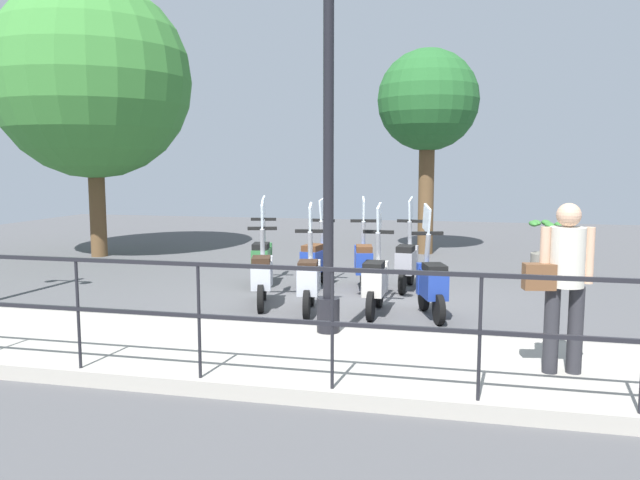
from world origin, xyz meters
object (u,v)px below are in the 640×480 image
at_px(scooter_far_3, 262,258).
at_px(lamp_post_near, 328,161).
at_px(scooter_far_2, 316,260).
at_px(potted_palm, 546,254).
at_px(scooter_near_2, 309,279).
at_px(tree_large, 92,80).
at_px(tree_distant, 428,103).
at_px(scooter_near_0, 432,283).
at_px(scooter_near_3, 262,274).
at_px(scooter_near_1, 375,280).
at_px(scooter_far_1, 364,261).
at_px(scooter_far_0, 407,261).
at_px(pedestrian_with_bag, 564,275).

bearing_deg(scooter_far_3, lamp_post_near, -161.04).
bearing_deg(scooter_far_2, potted_palm, -54.69).
bearing_deg(scooter_far_2, scooter_near_2, -160.81).
relative_size(tree_large, tree_distant, 1.30).
xyz_separation_m(tree_distant, scooter_near_2, (-6.32, 1.25, -3.01)).
height_order(scooter_near_0, scooter_near_2, same).
bearing_deg(scooter_far_2, scooter_near_3, 172.05).
relative_size(scooter_near_1, scooter_far_1, 1.00).
distance_m(tree_distant, potted_palm, 4.70).
height_order(lamp_post_near, scooter_far_0, lamp_post_near).
bearing_deg(scooter_near_3, scooter_far_3, 2.92).
distance_m(lamp_post_near, scooter_near_1, 2.32).
distance_m(lamp_post_near, scooter_near_3, 2.74).
xyz_separation_m(pedestrian_with_bag, potted_palm, (6.05, -0.61, -0.63)).
height_order(scooter_near_3, scooter_far_0, same).
distance_m(scooter_near_0, scooter_near_3, 2.48).
bearing_deg(scooter_far_2, tree_distant, -9.35).
height_order(tree_large, scooter_far_1, tree_large).
bearing_deg(scooter_near_2, scooter_far_0, -41.32).
distance_m(pedestrian_with_bag, scooter_near_0, 2.88).
height_order(potted_palm, scooter_far_2, scooter_far_2).
height_order(scooter_near_2, scooter_far_1, same).
relative_size(scooter_near_0, scooter_near_3, 1.00).
xyz_separation_m(lamp_post_near, scooter_near_2, (1.49, 0.60, -1.64)).
relative_size(tree_distant, scooter_near_0, 3.06).
bearing_deg(scooter_near_0, scooter_far_1, 17.83).
xyz_separation_m(scooter_near_0, scooter_far_0, (1.85, 0.50, 0.00)).
distance_m(tree_large, scooter_far_2, 7.10).
bearing_deg(scooter_near_2, scooter_far_2, 0.46).
bearing_deg(scooter_far_3, pedestrian_with_bag, -145.16).
bearing_deg(scooter_near_0, lamp_post_near, 127.74).
distance_m(scooter_near_0, scooter_near_1, 0.78).
distance_m(pedestrian_with_bag, scooter_far_1, 4.94).
bearing_deg(pedestrian_with_bag, scooter_far_0, 11.83).
relative_size(scooter_near_3, scooter_far_1, 1.00).
relative_size(tree_distant, scooter_far_0, 3.06).
height_order(lamp_post_near, scooter_far_3, lamp_post_near).
bearing_deg(tree_large, scooter_far_2, -113.66).
height_order(scooter_near_2, scooter_far_3, same).
bearing_deg(potted_palm, scooter_far_2, 116.01).
xyz_separation_m(scooter_near_0, scooter_near_1, (0.03, 0.78, 0.00)).
distance_m(scooter_far_0, scooter_far_3, 2.47).
relative_size(pedestrian_with_bag, scooter_near_1, 1.03).
bearing_deg(tree_distant, scooter_far_2, 161.34).
bearing_deg(scooter_near_2, potted_palm, -54.29).
relative_size(scooter_far_0, scooter_far_3, 1.00).
height_order(tree_large, scooter_far_3, tree_large).
bearing_deg(scooter_near_1, pedestrian_with_bag, -140.04).
relative_size(potted_palm, scooter_far_2, 0.69).
bearing_deg(scooter_far_0, tree_distant, 3.76).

